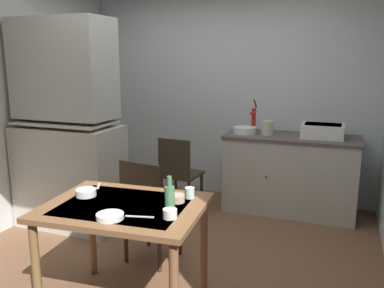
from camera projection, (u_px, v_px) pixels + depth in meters
The scene contains 20 objects.
ground_plane at pixel (171, 253), 3.56m from camera, with size 4.58×4.58×0.00m, color brown.
wall_back at pixel (229, 90), 4.93m from camera, with size 3.68×0.10×2.69m, color silver.
wall_left at pixel (0, 97), 3.92m from camera, with size 0.10×3.62×2.69m, color silver.
hutch_cabinet at pixel (68, 133), 4.00m from camera, with size 1.06×0.56×2.10m.
counter_cabinet at pixel (290, 174), 4.49m from camera, with size 1.46×0.64×0.88m.
sink_basin at pixel (323, 131), 4.27m from camera, with size 0.44×0.34×0.15m.
hand_pump at pixel (254, 118), 4.56m from camera, with size 0.05×0.27×0.39m.
mixing_bowl_counter at pixel (245, 130), 4.53m from camera, with size 0.26×0.26×0.08m, color white.
stoneware_crock at pixel (268, 128), 4.45m from camera, with size 0.13×0.13×0.16m, color beige.
dining_table at pixel (125, 219), 2.66m from camera, with size 1.11×0.88×0.76m.
chair_far_side at pixel (148, 209), 3.32m from camera, with size 0.45×0.45×0.91m.
chair_by_counter at pixel (179, 173), 4.41m from camera, with size 0.43×0.43×0.88m.
serving_bowl_wide at pixel (110, 216), 2.39m from camera, with size 0.17×0.17×0.03m, color white.
soup_bowl_small at pixel (86, 193), 2.79m from camera, with size 0.14×0.14×0.05m, color white.
sauce_dish at pixel (177, 198), 2.67m from camera, with size 0.10×0.10×0.05m, color tan.
teacup_cream at pixel (170, 214), 2.40m from camera, with size 0.09×0.09×0.06m, color white.
teacup_mint at pixel (190, 193), 2.75m from camera, with size 0.07×0.07×0.08m, color #ADD1C1.
glass_bottle at pixel (170, 197), 2.50m from camera, with size 0.06×0.06×0.23m.
table_knife at pixel (140, 217), 2.42m from camera, with size 0.18×0.02×0.01m, color silver.
teaspoon_near_bowl at pixel (99, 186), 3.01m from camera, with size 0.15×0.02×0.01m, color beige.
Camera 1 is at (1.35, -2.99, 1.71)m, focal length 37.02 mm.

